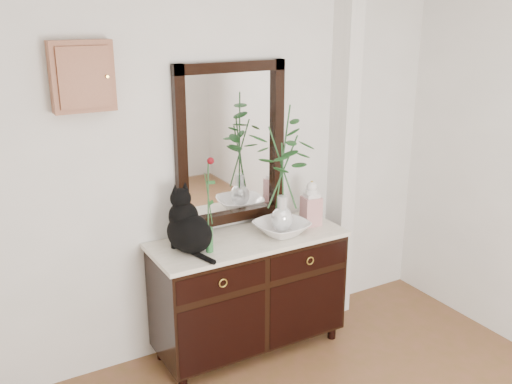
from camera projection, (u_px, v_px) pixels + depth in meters
wall_back at (217, 159)px, 3.82m from camera, size 3.60×0.04×2.70m
pilaster at (343, 145)px, 4.23m from camera, size 0.12×0.20×2.70m
sideboard at (249, 288)px, 3.93m from camera, size 1.33×0.52×0.82m
wall_mirror at (231, 145)px, 3.83m from camera, size 0.80×0.06×1.10m
key_cabinet at (82, 76)px, 3.20m from camera, size 0.35×0.10×0.40m
cat at (189, 221)px, 3.55m from camera, size 0.37×0.41×0.41m
lotus_bowl at (282, 228)px, 3.87m from camera, size 0.41×0.41×0.09m
vase_branches at (283, 169)px, 3.74m from camera, size 0.54×0.54×0.88m
bud_vase_rose at (208, 205)px, 3.50m from camera, size 0.09×0.09×0.63m
ginger_jar at (311, 203)px, 4.00m from camera, size 0.14×0.14×0.33m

